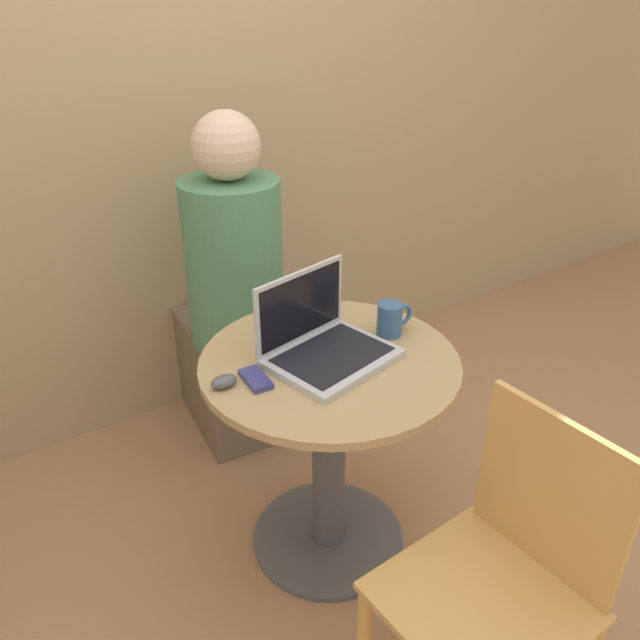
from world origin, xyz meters
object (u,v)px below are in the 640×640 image
at_px(cell_phone, 256,379).
at_px(person_seated, 233,312).
at_px(laptop, 323,342).
at_px(chair_empty, 501,584).

bearing_deg(cell_phone, person_seated, 68.55).
distance_m(laptop, chair_empty, 0.74).
xyz_separation_m(chair_empty, person_seated, (0.02, 1.34, 0.10)).
xyz_separation_m(laptop, chair_empty, (0.03, -0.67, -0.31)).
distance_m(cell_phone, person_seated, 0.74).
xyz_separation_m(laptop, person_seated, (0.04, 0.66, -0.21)).
relative_size(laptop, chair_empty, 0.45).
bearing_deg(laptop, chair_empty, -87.84).
distance_m(laptop, cell_phone, 0.22).
height_order(laptop, person_seated, person_seated).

